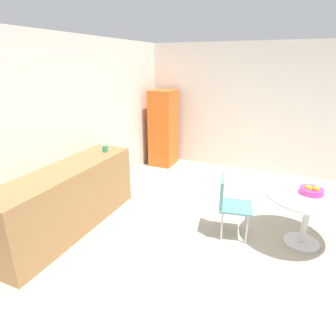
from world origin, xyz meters
TOP-DOWN VIEW (x-y plane):
  - ground_plane at (0.00, 0.00)m, footprint 6.00×6.00m
  - wall_back at (0.00, 3.00)m, footprint 6.00×0.10m
  - wall_side_right at (3.00, 0.00)m, footprint 0.10×6.00m
  - counter_block at (-0.47, 2.65)m, footprint 2.32×0.60m
  - locker_cabinet at (2.55, 2.55)m, footprint 0.60×0.50m
  - round_table at (0.40, -0.36)m, footprint 1.10×1.10m
  - chair_teal at (0.22, 0.59)m, footprint 0.49×0.49m
  - fruit_bowl at (0.38, -0.36)m, footprint 0.28×0.28m
  - mug_white at (0.37, 2.58)m, footprint 0.13×0.08m

SIDE VIEW (x-z plane):
  - ground_plane at x=0.00m, z-range 0.00..0.00m
  - counter_block at x=-0.47m, z-range 0.00..0.90m
  - chair_teal at x=0.22m, z-range 0.11..0.94m
  - round_table at x=0.40m, z-range 0.23..0.95m
  - fruit_bowl at x=0.38m, z-range 0.70..0.83m
  - locker_cabinet at x=2.55m, z-range 0.00..1.65m
  - mug_white at x=0.37m, z-range 0.90..1.00m
  - wall_back at x=0.00m, z-range 0.00..2.60m
  - wall_side_right at x=3.00m, z-range 0.00..2.60m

